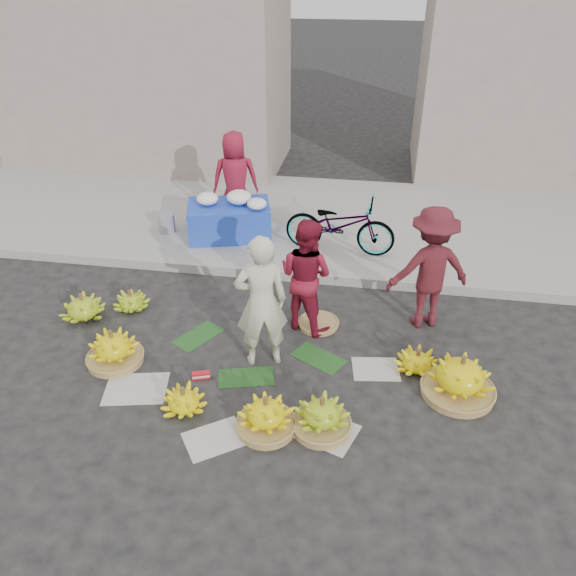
% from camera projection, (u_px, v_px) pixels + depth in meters
% --- Properties ---
extents(ground, '(80.00, 80.00, 0.00)m').
position_uv_depth(ground, '(258.00, 368.00, 6.75)').
color(ground, black).
rests_on(ground, ground).
extents(curb, '(40.00, 0.25, 0.15)m').
position_uv_depth(curb, '(288.00, 273.00, 8.57)').
color(curb, gray).
rests_on(curb, ground).
extents(sidewalk, '(40.00, 4.00, 0.12)m').
position_uv_depth(sidewalk, '(306.00, 219.00, 10.35)').
color(sidewalk, gray).
rests_on(sidewalk, ground).
extents(building_left, '(6.00, 3.00, 4.00)m').
position_uv_depth(building_left, '(146.00, 72.00, 12.36)').
color(building_left, gray).
rests_on(building_left, sidewalk).
extents(building_right, '(5.00, 3.00, 5.00)m').
position_uv_depth(building_right, '(551.00, 54.00, 11.34)').
color(building_right, gray).
rests_on(building_right, sidewalk).
extents(newspaper_scatter, '(3.20, 1.80, 0.00)m').
position_uv_depth(newspaper_scatter, '(243.00, 414.00, 6.07)').
color(newspaper_scatter, beige).
rests_on(newspaper_scatter, ground).
extents(banana_leaves, '(2.00, 1.00, 0.00)m').
position_uv_depth(banana_leaves, '(253.00, 356.00, 6.93)').
color(banana_leaves, '#164216').
rests_on(banana_leaves, ground).
extents(banana_bunch_0, '(0.77, 0.77, 0.46)m').
position_uv_depth(banana_bunch_0, '(114.00, 349.00, 6.75)').
color(banana_bunch_0, olive).
rests_on(banana_bunch_0, ground).
extents(banana_bunch_1, '(0.61, 0.61, 0.30)m').
position_uv_depth(banana_bunch_1, '(184.00, 400.00, 6.07)').
color(banana_bunch_1, yellow).
rests_on(banana_bunch_1, ground).
extents(banana_bunch_2, '(0.62, 0.62, 0.43)m').
position_uv_depth(banana_bunch_2, '(266.00, 416.00, 5.79)').
color(banana_bunch_2, olive).
rests_on(banana_bunch_2, ground).
extents(banana_bunch_3, '(0.69, 0.69, 0.43)m').
position_uv_depth(banana_bunch_3, '(322.00, 416.00, 5.79)').
color(banana_bunch_3, olive).
rests_on(banana_bunch_3, ground).
extents(banana_bunch_4, '(0.92, 0.92, 0.53)m').
position_uv_depth(banana_bunch_4, '(460.00, 378.00, 6.23)').
color(banana_bunch_4, olive).
rests_on(banana_bunch_4, ground).
extents(banana_bunch_5, '(0.59, 0.59, 0.31)m').
position_uv_depth(banana_bunch_5, '(417.00, 361.00, 6.65)').
color(banana_bunch_5, yellow).
rests_on(banana_bunch_5, ground).
extents(banana_bunch_6, '(0.68, 0.68, 0.37)m').
position_uv_depth(banana_bunch_6, '(83.00, 307.00, 7.60)').
color(banana_bunch_6, '#7BA317').
rests_on(banana_bunch_6, ground).
extents(banana_bunch_7, '(0.46, 0.46, 0.30)m').
position_uv_depth(banana_bunch_7, '(131.00, 301.00, 7.79)').
color(banana_bunch_7, '#7BA317').
rests_on(banana_bunch_7, ground).
extents(basket_spare, '(0.62, 0.62, 0.06)m').
position_uv_depth(basket_spare, '(318.00, 324.00, 7.49)').
color(basket_spare, olive).
rests_on(basket_spare, ground).
extents(incense_stack, '(0.22, 0.13, 0.08)m').
position_uv_depth(incense_stack, '(201.00, 375.00, 6.55)').
color(incense_stack, red).
rests_on(incense_stack, ground).
extents(vendor_cream, '(0.72, 0.59, 1.69)m').
position_uv_depth(vendor_cream, '(261.00, 302.00, 6.44)').
color(vendor_cream, beige).
rests_on(vendor_cream, ground).
extents(vendor_red, '(0.92, 0.85, 1.54)m').
position_uv_depth(vendor_red, '(306.00, 275.00, 7.12)').
color(vendor_red, maroon).
rests_on(vendor_red, ground).
extents(man_striped, '(1.21, 0.92, 1.66)m').
position_uv_depth(man_striped, '(430.00, 268.00, 7.14)').
color(man_striped, maroon).
rests_on(man_striped, ground).
extents(flower_table, '(1.53, 1.18, 0.79)m').
position_uv_depth(flower_table, '(230.00, 218.00, 9.44)').
color(flower_table, '#1B3BB5').
rests_on(flower_table, sidewalk).
extents(grey_bucket, '(0.28, 0.28, 0.32)m').
position_uv_depth(grey_bucket, '(167.00, 223.00, 9.67)').
color(grey_bucket, gray).
rests_on(grey_bucket, sidewalk).
extents(flower_vendor, '(0.90, 0.70, 1.63)m').
position_uv_depth(flower_vendor, '(235.00, 179.00, 9.65)').
color(flower_vendor, maroon).
rests_on(flower_vendor, sidewalk).
extents(bicycle, '(0.78, 1.81, 0.92)m').
position_uv_depth(bicycle, '(340.00, 225.00, 8.88)').
color(bicycle, gray).
rests_on(bicycle, sidewalk).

